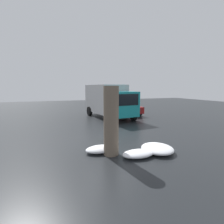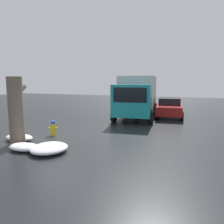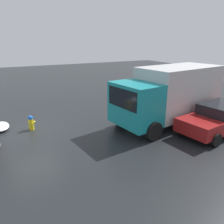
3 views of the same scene
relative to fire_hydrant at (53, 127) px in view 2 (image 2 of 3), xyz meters
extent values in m
plane|color=black|center=(0.00, 0.00, -0.39)|extent=(60.00, 60.00, 0.00)
cylinder|color=yellow|center=(0.00, 0.00, -0.10)|extent=(0.26, 0.26, 0.60)
cylinder|color=blue|center=(0.00, 0.00, 0.23)|extent=(0.27, 0.27, 0.06)
sphere|color=blue|center=(0.00, 0.00, 0.27)|extent=(0.22, 0.22, 0.22)
cylinder|color=yellow|center=(0.16, 0.06, -0.02)|extent=(0.13, 0.14, 0.11)
cylinder|color=yellow|center=(-0.07, 0.17, -0.02)|extent=(0.12, 0.12, 0.09)
cylinder|color=yellow|center=(0.06, -0.17, -0.02)|extent=(0.12, 0.12, 0.09)
cylinder|color=#6B5B4C|center=(-1.81, 0.50, 1.05)|extent=(0.63, 0.63, 2.88)
cylinder|color=#6B5B4C|center=(-1.53, 0.50, 1.85)|extent=(0.72, 0.18, 0.57)
cube|color=teal|center=(4.50, -2.76, 1.07)|extent=(1.93, 2.59, 2.03)
cube|color=black|center=(3.67, -2.87, 1.47)|extent=(0.28, 2.01, 0.89)
cube|color=#BCBCBC|center=(7.62, -2.37, 1.36)|extent=(4.92, 2.97, 2.60)
cylinder|color=black|center=(4.73, -3.95, 0.06)|extent=(0.93, 0.39, 0.90)
cylinder|color=black|center=(4.43, -1.56, 0.06)|extent=(0.93, 0.39, 0.90)
cylinder|color=black|center=(8.92, -3.42, 0.06)|extent=(0.93, 0.39, 0.90)
cylinder|color=black|center=(8.63, -1.03, 0.06)|extent=(0.93, 0.39, 0.90)
cylinder|color=#23232D|center=(5.73, -2.75, 0.02)|extent=(0.26, 0.26, 0.83)
cylinder|color=maroon|center=(5.73, -2.75, 0.78)|extent=(0.38, 0.38, 0.69)
sphere|color=tan|center=(5.73, -2.75, 1.24)|extent=(0.22, 0.22, 0.22)
cube|color=maroon|center=(8.13, -4.67, 0.22)|extent=(4.61, 2.23, 0.63)
cube|color=black|center=(8.35, -4.65, 0.79)|extent=(2.29, 1.77, 0.50)
cylinder|color=black|center=(6.72, -5.71, -0.09)|extent=(0.62, 0.26, 0.60)
cylinder|color=black|center=(6.53, -3.95, -0.09)|extent=(0.62, 0.26, 0.60)
cylinder|color=black|center=(9.73, -5.40, -0.09)|extent=(0.62, 0.26, 0.60)
cylinder|color=black|center=(9.54, -3.64, -0.09)|extent=(0.62, 0.26, 0.60)
ellipsoid|color=white|center=(-2.26, -1.49, -0.23)|extent=(1.50, 1.36, 0.32)
ellipsoid|color=white|center=(-2.43, -0.45, -0.26)|extent=(0.83, 1.36, 0.27)
ellipsoid|color=white|center=(-1.41, 0.82, -0.25)|extent=(0.83, 1.37, 0.29)
camera|label=1|loc=(-8.44, 2.95, 2.42)|focal=28.00mm
camera|label=2|loc=(-8.85, -6.67, 2.29)|focal=35.00mm
camera|label=3|loc=(-1.27, -11.12, 4.01)|focal=35.00mm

